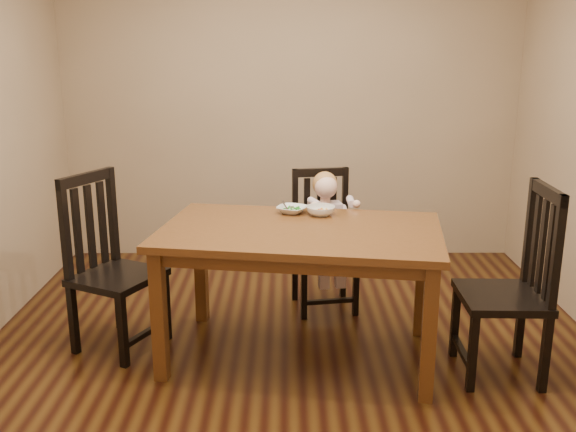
{
  "coord_description": "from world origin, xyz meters",
  "views": [
    {
      "loc": [
        -0.04,
        -3.69,
        1.9
      ],
      "look_at": [
        -0.03,
        0.25,
        0.83
      ],
      "focal_mm": 40.0,
      "sensor_mm": 36.0,
      "label": 1
    }
  ],
  "objects_px": {
    "chair_right": "(512,287)",
    "bowl_veg": "(321,211)",
    "toddler": "(325,227)",
    "chair_left": "(110,266)",
    "chair_child": "(323,243)",
    "bowl_peas": "(292,210)",
    "dining_table": "(300,244)"
  },
  "relations": [
    {
      "from": "chair_right",
      "to": "bowl_veg",
      "type": "height_order",
      "value": "chair_right"
    },
    {
      "from": "toddler",
      "to": "chair_left",
      "type": "bearing_deg",
      "value": 13.7
    },
    {
      "from": "chair_right",
      "to": "bowl_veg",
      "type": "xyz_separation_m",
      "value": [
        -1.08,
        0.53,
        0.31
      ]
    },
    {
      "from": "chair_right",
      "to": "bowl_veg",
      "type": "distance_m",
      "value": 1.24
    },
    {
      "from": "bowl_veg",
      "to": "chair_child",
      "type": "bearing_deg",
      "value": 84.29
    },
    {
      "from": "bowl_peas",
      "to": "bowl_veg",
      "type": "height_order",
      "value": "bowl_veg"
    },
    {
      "from": "chair_left",
      "to": "toddler",
      "type": "height_order",
      "value": "chair_left"
    },
    {
      "from": "chair_child",
      "to": "chair_right",
      "type": "xyz_separation_m",
      "value": [
        1.03,
        -1.03,
        0.06
      ]
    },
    {
      "from": "dining_table",
      "to": "chair_left",
      "type": "relative_size",
      "value": 1.6
    },
    {
      "from": "chair_left",
      "to": "bowl_veg",
      "type": "xyz_separation_m",
      "value": [
        1.33,
        0.15,
        0.32
      ]
    },
    {
      "from": "chair_left",
      "to": "toddler",
      "type": "distance_m",
      "value": 1.52
    },
    {
      "from": "dining_table",
      "to": "bowl_peas",
      "type": "xyz_separation_m",
      "value": [
        -0.05,
        0.35,
        0.12
      ]
    },
    {
      "from": "bowl_veg",
      "to": "toddler",
      "type": "bearing_deg",
      "value": 82.59
    },
    {
      "from": "chair_right",
      "to": "bowl_peas",
      "type": "height_order",
      "value": "chair_right"
    },
    {
      "from": "chair_child",
      "to": "toddler",
      "type": "relative_size",
      "value": 1.92
    },
    {
      "from": "chair_child",
      "to": "chair_left",
      "type": "height_order",
      "value": "chair_left"
    },
    {
      "from": "chair_right",
      "to": "toddler",
      "type": "xyz_separation_m",
      "value": [
        -1.02,
        0.98,
        0.08
      ]
    },
    {
      "from": "chair_child",
      "to": "toddler",
      "type": "xyz_separation_m",
      "value": [
        0.01,
        -0.05,
        0.13
      ]
    },
    {
      "from": "dining_table",
      "to": "chair_right",
      "type": "xyz_separation_m",
      "value": [
        1.21,
        -0.23,
        -0.19
      ]
    },
    {
      "from": "toddler",
      "to": "bowl_veg",
      "type": "bearing_deg",
      "value": 72.93
    },
    {
      "from": "chair_child",
      "to": "bowl_peas",
      "type": "xyz_separation_m",
      "value": [
        -0.24,
        -0.45,
        0.37
      ]
    },
    {
      "from": "dining_table",
      "to": "chair_right",
      "type": "bearing_deg",
      "value": -10.71
    },
    {
      "from": "bowl_peas",
      "to": "bowl_veg",
      "type": "xyz_separation_m",
      "value": [
        0.19,
        -0.05,
        0.01
      ]
    },
    {
      "from": "chair_child",
      "to": "toddler",
      "type": "distance_m",
      "value": 0.14
    },
    {
      "from": "toddler",
      "to": "bowl_peas",
      "type": "xyz_separation_m",
      "value": [
        -0.24,
        -0.4,
        0.23
      ]
    },
    {
      "from": "chair_left",
      "to": "chair_right",
      "type": "height_order",
      "value": "chair_right"
    },
    {
      "from": "bowl_peas",
      "to": "toddler",
      "type": "bearing_deg",
      "value": 58.67
    },
    {
      "from": "bowl_peas",
      "to": "chair_child",
      "type": "bearing_deg",
      "value": 62.46
    },
    {
      "from": "dining_table",
      "to": "chair_left",
      "type": "xyz_separation_m",
      "value": [
        -1.2,
        0.15,
        -0.2
      ]
    },
    {
      "from": "dining_table",
      "to": "bowl_veg",
      "type": "relative_size",
      "value": 9.68
    },
    {
      "from": "chair_left",
      "to": "bowl_veg",
      "type": "bearing_deg",
      "value": 123.29
    },
    {
      "from": "bowl_veg",
      "to": "bowl_peas",
      "type": "bearing_deg",
      "value": 164.29
    }
  ]
}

